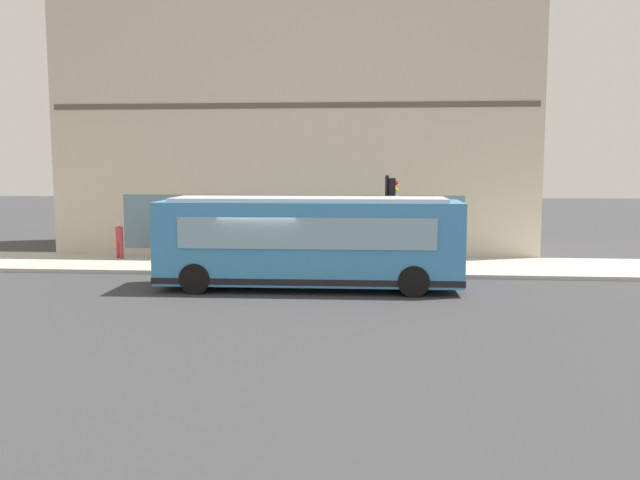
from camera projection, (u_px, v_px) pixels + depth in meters
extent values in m
plane|color=#38383A|center=(263.00, 289.00, 22.29)|extent=(120.00, 120.00, 0.00)
cube|color=#B2ADA3|center=(283.00, 265.00, 27.19)|extent=(4.73, 40.00, 0.15)
cube|color=beige|center=(300.00, 124.00, 32.41)|extent=(7.21, 21.60, 12.13)
cube|color=brown|center=(290.00, 106.00, 28.92)|extent=(0.36, 21.17, 0.24)
cube|color=slate|center=(291.00, 222.00, 29.41)|extent=(0.12, 15.12, 2.40)
cube|color=#3F8CC6|center=(309.00, 241.00, 22.23)|extent=(2.66, 10.04, 2.70)
cube|color=silver|center=(309.00, 199.00, 22.07)|extent=(2.27, 9.03, 0.12)
cube|color=#8CB2C6|center=(162.00, 227.00, 22.52)|extent=(2.20, 0.12, 1.20)
cube|color=#8CB2C6|center=(312.00, 226.00, 23.45)|extent=(0.19, 8.20, 1.00)
cube|color=#8CB2C6|center=(306.00, 233.00, 20.93)|extent=(0.19, 8.20, 1.00)
cube|color=black|center=(309.00, 276.00, 22.37)|extent=(2.70, 10.08, 0.20)
cylinder|color=black|center=(211.00, 267.00, 23.74)|extent=(0.32, 1.00, 1.00)
cylinder|color=black|center=(195.00, 279.00, 21.46)|extent=(0.32, 1.00, 1.00)
cylinder|color=black|center=(409.00, 270.00, 23.27)|extent=(0.32, 1.00, 1.00)
cylinder|color=black|center=(414.00, 281.00, 20.99)|extent=(0.32, 1.00, 1.00)
cylinder|color=black|center=(387.00, 224.00, 24.82)|extent=(0.14, 0.14, 3.60)
cube|color=black|center=(392.00, 190.00, 24.66)|extent=(0.32, 0.24, 0.90)
sphere|color=red|center=(396.00, 183.00, 24.61)|extent=(0.20, 0.20, 0.20)
sphere|color=yellow|center=(396.00, 190.00, 24.65)|extent=(0.20, 0.20, 0.20)
sphere|color=green|center=(395.00, 198.00, 24.68)|extent=(0.20, 0.20, 0.20)
cylinder|color=yellow|center=(358.00, 263.00, 25.36)|extent=(0.24, 0.24, 0.55)
sphere|color=yellow|center=(358.00, 254.00, 25.32)|extent=(0.22, 0.22, 0.22)
cylinder|color=yellow|center=(362.00, 261.00, 25.34)|extent=(0.10, 0.12, 0.10)
cylinder|color=yellow|center=(358.00, 261.00, 25.53)|extent=(0.12, 0.10, 0.10)
cylinder|color=#B23338|center=(118.00, 250.00, 28.48)|extent=(0.14, 0.14, 0.74)
cylinder|color=#B23338|center=(122.00, 250.00, 28.44)|extent=(0.14, 0.14, 0.74)
cylinder|color=#B23338|center=(119.00, 234.00, 28.38)|extent=(0.32, 0.32, 0.59)
sphere|color=beige|center=(119.00, 225.00, 28.34)|extent=(0.20, 0.20, 0.20)
cylinder|color=#99994C|center=(300.00, 252.00, 27.71)|extent=(0.14, 0.14, 0.75)
cylinder|color=#99994C|center=(297.00, 252.00, 27.60)|extent=(0.14, 0.14, 0.75)
cylinder|color=#99994C|center=(299.00, 236.00, 27.57)|extent=(0.32, 0.32, 0.59)
sphere|color=brown|center=(299.00, 226.00, 27.53)|extent=(0.20, 0.20, 0.20)
cylinder|color=#8C3F8C|center=(166.00, 248.00, 28.77)|extent=(0.14, 0.14, 0.83)
cylinder|color=#8C3F8C|center=(165.00, 248.00, 28.59)|extent=(0.14, 0.14, 0.83)
cylinder|color=#3F8C4C|center=(165.00, 231.00, 28.59)|extent=(0.32, 0.32, 0.66)
sphere|color=#9E704C|center=(165.00, 220.00, 28.54)|extent=(0.23, 0.23, 0.23)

